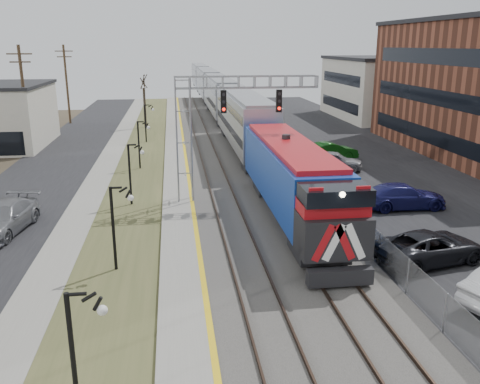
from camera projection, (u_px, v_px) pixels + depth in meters
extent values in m
cube|color=black|center=(38.00, 181.00, 38.61)|extent=(7.00, 120.00, 0.04)
cube|color=gray|center=(99.00, 179.00, 39.17)|extent=(2.00, 120.00, 0.08)
cube|color=#434927|center=(138.00, 178.00, 39.56)|extent=(4.00, 120.00, 0.06)
cube|color=gray|center=(177.00, 175.00, 39.92)|extent=(2.00, 120.00, 0.24)
cube|color=#595651|center=(240.00, 173.00, 40.56)|extent=(8.00, 120.00, 0.20)
cube|color=black|center=(383.00, 170.00, 42.10)|extent=(16.00, 120.00, 0.04)
cube|color=gold|center=(188.00, 173.00, 39.99)|extent=(0.24, 120.00, 0.01)
cube|color=#2D2119|center=(205.00, 172.00, 40.16)|extent=(0.08, 120.00, 0.15)
cube|color=#2D2119|center=(224.00, 172.00, 40.35)|extent=(0.08, 120.00, 0.15)
cube|color=#2D2119|center=(249.00, 171.00, 40.60)|extent=(0.08, 120.00, 0.15)
cube|color=#2D2119|center=(267.00, 170.00, 40.79)|extent=(0.08, 120.00, 0.15)
cube|color=#123797|center=(293.00, 182.00, 28.94)|extent=(3.00, 17.00, 4.25)
cube|color=black|center=(340.00, 277.00, 21.15)|extent=(2.80, 0.50, 0.70)
cube|color=#A8ABB3|center=(243.00, 121.00, 48.11)|extent=(3.00, 22.00, 5.33)
cube|color=#A8ABB3|center=(220.00, 97.00, 69.80)|extent=(3.00, 22.00, 5.33)
cube|color=#A8ABB3|center=(208.00, 85.00, 91.50)|extent=(3.00, 22.00, 5.33)
cube|color=#A8ABB3|center=(201.00, 77.00, 113.20)|extent=(3.00, 22.00, 5.33)
cube|color=gray|center=(184.00, 143.00, 32.23)|extent=(1.00, 1.00, 8.00)
cube|color=gray|center=(246.00, 82.00, 31.69)|extent=(9.00, 0.80, 0.80)
cube|color=black|center=(223.00, 102.00, 31.39)|extent=(0.35, 0.25, 1.40)
cube|color=black|center=(279.00, 101.00, 31.84)|extent=(0.35, 0.25, 1.40)
cylinder|color=black|center=(73.00, 362.00, 13.31)|extent=(0.14, 0.14, 4.00)
cylinder|color=black|center=(113.00, 230.00, 22.83)|extent=(0.14, 0.14, 4.00)
cylinder|color=black|center=(130.00, 175.00, 32.35)|extent=(0.14, 0.14, 4.00)
cylinder|color=black|center=(139.00, 145.00, 41.86)|extent=(0.14, 0.14, 4.00)
cylinder|color=black|center=(145.00, 124.00, 53.28)|extent=(0.14, 0.14, 4.00)
cylinder|color=#4C3823|center=(25.00, 101.00, 46.35)|extent=(0.28, 0.28, 10.00)
cylinder|color=#4C3823|center=(67.00, 85.00, 65.38)|extent=(0.28, 0.28, 10.00)
cube|color=gray|center=(291.00, 163.00, 40.89)|extent=(0.04, 120.00, 1.60)
cube|color=beige|center=(395.00, 89.00, 71.32)|extent=(16.00, 18.00, 8.00)
cylinder|color=#382D23|center=(145.00, 108.00, 62.61)|extent=(0.30, 0.30, 4.90)
imported|color=black|center=(431.00, 248.00, 24.03)|extent=(5.84, 3.68, 1.50)
imported|color=#171852|center=(403.00, 197.00, 31.96)|extent=(5.41, 2.22, 1.57)
imported|color=gray|center=(333.00, 161.00, 41.64)|extent=(5.05, 3.02, 1.61)
imported|color=#0D420E|center=(330.00, 152.00, 45.17)|extent=(5.18, 2.74, 1.62)
imported|color=slate|center=(3.00, 219.00, 27.84)|extent=(3.25, 5.98, 1.64)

